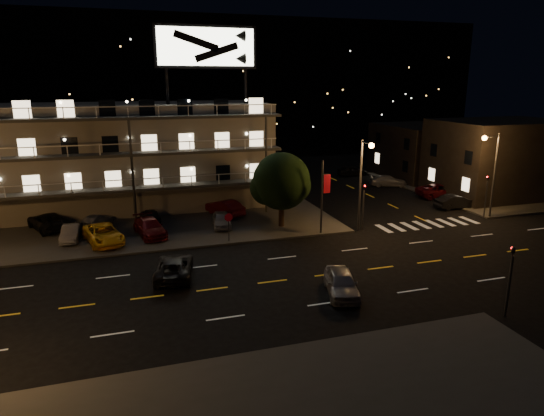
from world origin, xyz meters
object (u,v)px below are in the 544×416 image
object	(u,v)px
lot_car_2	(103,234)
lot_car_7	(95,221)
tree	(281,183)
road_car_west	(174,267)
lot_car_4	(222,219)
side_car_0	(456,202)
road_car_east	(341,283)

from	to	relation	value
lot_car_2	lot_car_7	world-z (taller)	lot_car_2
tree	lot_car_2	size ratio (longest dim) A/B	1.26
tree	road_car_west	size ratio (longest dim) A/B	1.31
lot_car_4	lot_car_7	bearing A→B (deg)	172.79
tree	lot_car_4	bearing A→B (deg)	164.72
side_car_0	road_car_west	size ratio (longest dim) A/B	0.86
lot_car_2	road_car_east	distance (m)	20.10
tree	lot_car_4	xyz separation A→B (m)	(-5.09, 1.39, -3.28)
tree	road_car_east	size ratio (longest dim) A/B	1.49
lot_car_4	road_car_east	bearing A→B (deg)	-67.34
lot_car_4	road_car_east	distance (m)	16.34
road_car_east	road_car_west	world-z (taller)	road_car_east
side_car_0	road_car_west	xyz separation A→B (m)	(-29.66, -9.47, -0.01)
tree	lot_car_2	bearing A→B (deg)	-179.42
lot_car_2	lot_car_7	bearing A→B (deg)	85.20
lot_car_4	road_car_east	size ratio (longest dim) A/B	0.87
road_car_west	tree	bearing A→B (deg)	-129.49
lot_car_4	lot_car_7	distance (m)	11.12
tree	lot_car_7	size ratio (longest dim) A/B	1.54
road_car_east	road_car_west	size ratio (longest dim) A/B	0.87
side_car_0	road_car_east	bearing A→B (deg)	127.37
lot_car_7	road_car_west	distance (m)	13.90
lot_car_2	road_car_east	size ratio (longest dim) A/B	1.19
lot_car_4	side_car_0	size ratio (longest dim) A/B	0.89
lot_car_7	road_car_east	world-z (taller)	road_car_east
lot_car_2	road_car_east	world-z (taller)	lot_car_2
tree	side_car_0	xyz separation A→B (m)	(19.27, 0.92, -3.37)
lot_car_4	road_car_west	xyz separation A→B (m)	(-5.30, -9.94, -0.10)
lot_car_2	lot_car_4	world-z (taller)	lot_car_2
tree	lot_car_7	distance (m)	16.72
tree	lot_car_7	xyz separation A→B (m)	(-15.83, 4.24, -3.31)
lot_car_2	side_car_0	size ratio (longest dim) A/B	1.21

